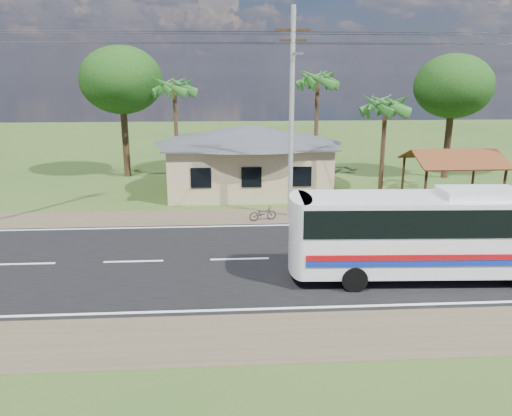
# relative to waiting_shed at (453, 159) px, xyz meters

# --- Properties ---
(ground) EXTENTS (120.00, 120.00, 0.00)m
(ground) POSITION_rel_waiting_shed_xyz_m (-13.00, -8.50, -2.73)
(ground) COLOR #324E1B
(ground) RESTS_ON ground
(road) EXTENTS (120.00, 16.00, 0.03)m
(road) POSITION_rel_waiting_shed_xyz_m (-13.00, -8.50, -2.72)
(road) COLOR black
(road) RESTS_ON ground
(house) EXTENTS (12.40, 10.00, 5.00)m
(house) POSITION_rel_waiting_shed_xyz_m (-12.00, 4.50, -0.09)
(house) COLOR tan
(house) RESTS_ON ground
(waiting_shed) EXTENTS (5.20, 4.48, 3.35)m
(waiting_shed) POSITION_rel_waiting_shed_xyz_m (0.00, 0.00, 0.00)
(waiting_shed) COLOR #352013
(waiting_shed) RESTS_ON ground
(concrete_barrier) EXTENTS (7.00, 0.30, 0.90)m
(concrete_barrier) POSITION_rel_waiting_shed_xyz_m (-1.00, -2.90, -2.28)
(concrete_barrier) COLOR #9E9E99
(concrete_barrier) RESTS_ON ground
(utility_poles) EXTENTS (32.80, 2.22, 11.00)m
(utility_poles) POSITION_rel_waiting_shed_xyz_m (-10.33, -2.01, 3.04)
(utility_poles) COLOR #9E9E99
(utility_poles) RESTS_ON ground
(palm_near) EXTENTS (2.80, 2.80, 6.70)m
(palm_near) POSITION_rel_waiting_shed_xyz_m (-3.50, 2.50, 2.98)
(palm_near) COLOR #47301E
(palm_near) RESTS_ON ground
(palm_mid) EXTENTS (2.80, 2.80, 8.20)m
(palm_mid) POSITION_rel_waiting_shed_xyz_m (-7.00, 7.00, 4.43)
(palm_mid) COLOR #47301E
(palm_mid) RESTS_ON ground
(palm_far) EXTENTS (2.80, 2.80, 7.70)m
(palm_far) POSITION_rel_waiting_shed_xyz_m (-17.00, 7.50, 3.95)
(palm_far) COLOR #47301E
(palm_far) RESTS_ON ground
(tree_behind_house) EXTENTS (6.00, 6.00, 9.61)m
(tree_behind_house) POSITION_rel_waiting_shed_xyz_m (-21.00, 9.50, 4.39)
(tree_behind_house) COLOR #47301E
(tree_behind_house) RESTS_ON ground
(tree_behind_shed) EXTENTS (5.60, 5.60, 9.02)m
(tree_behind_shed) POSITION_rel_waiting_shed_xyz_m (3.00, 7.50, 3.95)
(tree_behind_shed) COLOR #47301E
(tree_behind_shed) RESTS_ON ground
(coach_bus) EXTENTS (11.63, 2.95, 3.58)m
(coach_bus) POSITION_rel_waiting_shed_xyz_m (-5.04, -11.00, -0.68)
(coach_bus) COLOR silver
(coach_bus) RESTS_ON ground
(motorcycle) EXTENTS (1.60, 0.92, 0.79)m
(motorcycle) POSITION_rel_waiting_shed_xyz_m (-11.57, -2.81, -2.33)
(motorcycle) COLOR black
(motorcycle) RESTS_ON ground
(person) EXTENTS (0.62, 0.43, 1.62)m
(person) POSITION_rel_waiting_shed_xyz_m (-5.60, -4.61, -1.92)
(person) COLOR navy
(person) RESTS_ON ground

